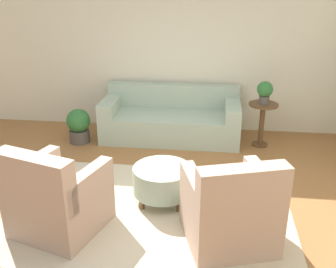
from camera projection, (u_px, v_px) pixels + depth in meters
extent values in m
plane|color=#996638|center=(150.00, 211.00, 4.56)|extent=(16.00, 16.00, 0.00)
cube|color=beige|center=(175.00, 48.00, 6.57)|extent=(9.42, 0.12, 2.80)
cube|color=beige|center=(150.00, 211.00, 4.56)|extent=(3.25, 2.22, 0.01)
cube|color=#9EB29E|center=(171.00, 126.00, 6.48)|extent=(2.23, 0.93, 0.44)
cube|color=#9EB29E|center=(173.00, 95.00, 6.65)|extent=(2.23, 0.20, 0.39)
cube|color=#9EB29E|center=(111.00, 105.00, 6.45)|extent=(0.24, 0.89, 0.21)
cube|color=#9EB29E|center=(233.00, 110.00, 6.23)|extent=(0.24, 0.89, 0.21)
cube|color=brown|center=(168.00, 147.00, 6.15)|extent=(2.00, 0.05, 0.06)
cube|color=tan|center=(61.00, 210.00, 4.19)|extent=(1.05, 1.04, 0.42)
cube|color=tan|center=(35.00, 183.00, 3.74)|extent=(0.86, 0.44, 0.57)
cube|color=tan|center=(87.00, 186.00, 3.93)|extent=(0.37, 0.79, 0.31)
cube|color=tan|center=(32.00, 172.00, 4.20)|extent=(0.37, 0.79, 0.31)
cube|color=brown|center=(84.00, 206.00, 4.58)|extent=(0.73, 0.27, 0.06)
cube|color=tan|center=(228.00, 221.00, 3.99)|extent=(1.05, 1.04, 0.42)
cube|color=tan|center=(242.00, 196.00, 3.52)|extent=(0.86, 0.44, 0.57)
cube|color=tan|center=(263.00, 186.00, 3.93)|extent=(0.37, 0.79, 0.31)
cube|color=tan|center=(195.00, 193.00, 3.81)|extent=(0.37, 0.79, 0.31)
cube|color=brown|center=(216.00, 215.00, 4.41)|extent=(0.73, 0.27, 0.06)
cylinder|color=#9EB29E|center=(162.00, 180.00, 4.65)|extent=(0.70, 0.70, 0.32)
cylinder|color=brown|center=(142.00, 204.00, 4.57)|extent=(0.05, 0.05, 0.12)
cylinder|color=brown|center=(178.00, 206.00, 4.52)|extent=(0.05, 0.05, 0.12)
cylinder|color=brown|center=(148.00, 186.00, 4.95)|extent=(0.05, 0.05, 0.12)
cylinder|color=brown|center=(181.00, 188.00, 4.91)|extent=(0.05, 0.05, 0.12)
cylinder|color=brown|center=(264.00, 105.00, 6.03)|extent=(0.45, 0.45, 0.03)
cylinder|color=brown|center=(261.00, 126.00, 6.17)|extent=(0.08, 0.08, 0.67)
cylinder|color=brown|center=(260.00, 144.00, 6.29)|extent=(0.25, 0.25, 0.03)
cylinder|color=#4C4742|center=(264.00, 100.00, 6.00)|extent=(0.16, 0.16, 0.13)
sphere|color=#2D6B33|center=(265.00, 89.00, 5.94)|extent=(0.24, 0.24, 0.24)
cylinder|color=#4C4742|center=(80.00, 136.00, 6.38)|extent=(0.32, 0.32, 0.21)
sphere|color=#2D6B33|center=(78.00, 121.00, 6.28)|extent=(0.38, 0.38, 0.38)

